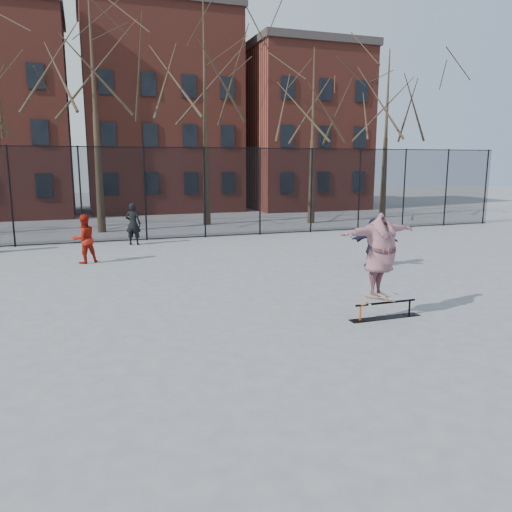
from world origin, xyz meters
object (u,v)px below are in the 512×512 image
object	(u,v)px
skate_rail	(385,312)
skateboard	(378,300)
bystander_navy	(374,242)
bystander_black	(133,224)
skater	(380,258)
bystander_red	(84,239)

from	to	relation	value
skate_rail	skateboard	distance (m)	0.33
skate_rail	bystander_navy	xyz separation A→B (m)	(2.70, 4.81, 0.65)
skate_rail	bystander_black	xyz separation A→B (m)	(-4.23, 11.81, 0.72)
skate_rail	bystander_navy	distance (m)	5.55
skate_rail	bystander_navy	size ratio (longest dim) A/B	1.05
skater	bystander_navy	world-z (taller)	skater
skate_rail	skater	world-z (taller)	skater
skate_rail	bystander_navy	world-z (taller)	bystander_navy
skater	bystander_red	size ratio (longest dim) A/B	1.33
skater	bystander_navy	size ratio (longest dim) A/B	1.37
skateboard	skater	world-z (taller)	skater
skateboard	bystander_red	size ratio (longest dim) A/B	0.49
skater	bystander_black	xyz separation A→B (m)	(-4.04, 11.81, -0.49)
bystander_black	skate_rail	bearing A→B (deg)	134.01
bystander_black	bystander_navy	bearing A→B (deg)	159.00
skate_rail	bystander_red	distance (m)	10.49
skater	bystander_black	size ratio (longest dim) A/B	1.27
skate_rail	skateboard	bearing A→B (deg)	180.00
skate_rail	skater	size ratio (longest dim) A/B	0.76
skateboard	skater	bearing A→B (deg)	90.00
skateboard	bystander_navy	bearing A→B (deg)	59.06
skate_rail	skater	distance (m)	1.22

